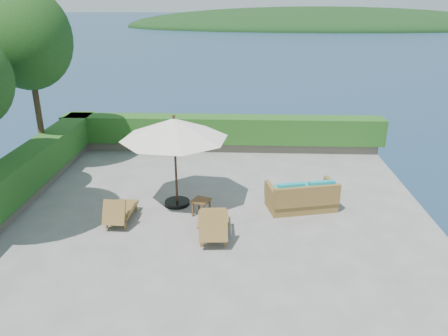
{
  "coord_description": "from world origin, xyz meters",
  "views": [
    {
      "loc": [
        0.81,
        -10.72,
        5.58
      ],
      "look_at": [
        0.3,
        0.8,
        1.1
      ],
      "focal_mm": 35.0,
      "sensor_mm": 36.0,
      "label": 1
    }
  ],
  "objects_px": {
    "patio_umbrella": "(174,129)",
    "lounge_left": "(120,211)",
    "wicker_loveseat": "(302,197)",
    "side_table": "(201,202)",
    "lounge_right": "(213,223)"
  },
  "relations": [
    {
      "from": "wicker_loveseat",
      "to": "patio_umbrella",
      "type": "bearing_deg",
      "value": 164.68
    },
    {
      "from": "side_table",
      "to": "wicker_loveseat",
      "type": "height_order",
      "value": "wicker_loveseat"
    },
    {
      "from": "lounge_right",
      "to": "side_table",
      "type": "height_order",
      "value": "lounge_right"
    },
    {
      "from": "patio_umbrella",
      "to": "lounge_left",
      "type": "distance_m",
      "value": 2.61
    },
    {
      "from": "side_table",
      "to": "wicker_loveseat",
      "type": "xyz_separation_m",
      "value": [
        2.8,
        0.48,
        -0.02
      ]
    },
    {
      "from": "patio_umbrella",
      "to": "lounge_left",
      "type": "bearing_deg",
      "value": -140.25
    },
    {
      "from": "lounge_right",
      "to": "side_table",
      "type": "xyz_separation_m",
      "value": [
        -0.41,
        1.17,
        -0.02
      ]
    },
    {
      "from": "patio_umbrella",
      "to": "side_table",
      "type": "distance_m",
      "value": 2.12
    },
    {
      "from": "wicker_loveseat",
      "to": "side_table",
      "type": "bearing_deg",
      "value": 176.8
    },
    {
      "from": "lounge_left",
      "to": "patio_umbrella",
      "type": "bearing_deg",
      "value": 42.03
    },
    {
      "from": "side_table",
      "to": "lounge_right",
      "type": "bearing_deg",
      "value": -70.58
    },
    {
      "from": "side_table",
      "to": "lounge_left",
      "type": "bearing_deg",
      "value": -166.68
    },
    {
      "from": "lounge_left",
      "to": "side_table",
      "type": "bearing_deg",
      "value": 15.59
    },
    {
      "from": "patio_umbrella",
      "to": "lounge_right",
      "type": "height_order",
      "value": "patio_umbrella"
    },
    {
      "from": "lounge_left",
      "to": "side_table",
      "type": "relative_size",
      "value": 2.48
    }
  ]
}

